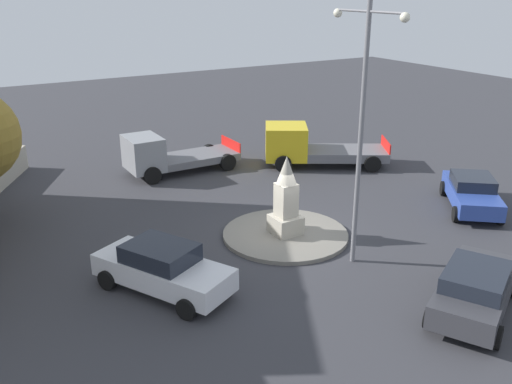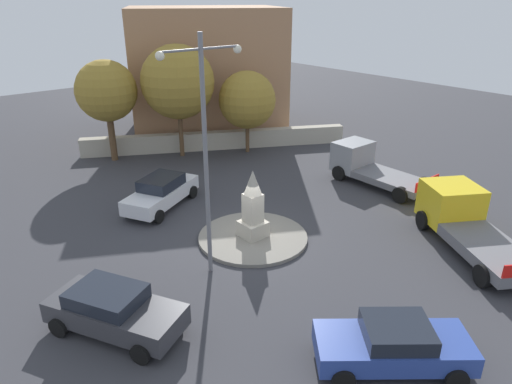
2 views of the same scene
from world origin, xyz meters
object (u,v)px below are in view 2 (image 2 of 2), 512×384
at_px(truck_grey_parked_right, 368,165).
at_px(tree_mid_cluster, 106,91).
at_px(car_blue_far_side, 393,345).
at_px(truck_yellow_passing, 464,220).
at_px(car_white_parked_left, 161,192).
at_px(monument, 253,208).
at_px(tree_far_corner, 247,100).
at_px(corner_building, 206,69).
at_px(car_dark_grey_waiting, 114,310).
at_px(streetlamp, 205,141).
at_px(tree_near_wall, 178,82).

distance_m(truck_grey_parked_right, tree_mid_cluster, 16.01).
xyz_separation_m(car_blue_far_side, truck_yellow_passing, (8.34, 2.37, 0.27)).
bearing_deg(car_white_parked_left, car_blue_far_side, -91.23).
xyz_separation_m(monument, tree_far_corner, (7.33, 9.51, 2.01)).
bearing_deg(monument, car_blue_far_side, -101.47).
bearing_deg(corner_building, car_dark_grey_waiting, -131.12).
bearing_deg(streetlamp, car_white_parked_left, 77.13).
relative_size(car_dark_grey_waiting, truck_yellow_passing, 0.71).
height_order(car_white_parked_left, tree_far_corner, tree_far_corner).
bearing_deg(monument, tree_far_corner, 52.38).
bearing_deg(tree_mid_cluster, tree_far_corner, -28.45).
distance_m(car_blue_far_side, truck_grey_parked_right, 14.21).
relative_size(monument, truck_grey_parked_right, 0.54).
distance_m(car_dark_grey_waiting, car_blue_far_side, 8.34).
relative_size(tree_near_wall, tree_mid_cluster, 1.13).
relative_size(car_blue_far_side, truck_yellow_passing, 0.68).
xyz_separation_m(streetlamp, tree_mid_cluster, (2.59, 14.49, -0.81)).
xyz_separation_m(truck_grey_parked_right, tree_near_wall, (-5.60, 10.52, 3.78)).
bearing_deg(tree_far_corner, tree_mid_cluster, 151.55).
bearing_deg(streetlamp, corner_building, 55.93).
relative_size(car_white_parked_left, car_blue_far_side, 1.07).
height_order(truck_yellow_passing, tree_mid_cluster, tree_mid_cluster).
bearing_deg(streetlamp, truck_grey_parked_right, 9.22).
height_order(car_dark_grey_waiting, tree_mid_cluster, tree_mid_cluster).
xyz_separation_m(streetlamp, car_dark_grey_waiting, (-4.21, -0.93, -4.37)).
bearing_deg(truck_yellow_passing, car_blue_far_side, -164.14).
xyz_separation_m(monument, car_dark_grey_waiting, (-7.02, -1.81, -0.67)).
bearing_deg(tree_near_wall, truck_grey_parked_right, -61.99).
distance_m(monument, truck_grey_parked_right, 9.20).
height_order(car_dark_grey_waiting, tree_far_corner, tree_far_corner).
bearing_deg(car_dark_grey_waiting, streetlamp, 12.43).
bearing_deg(truck_grey_parked_right, tree_far_corner, 101.97).
relative_size(car_white_parked_left, tree_near_wall, 0.67).
bearing_deg(car_white_parked_left, car_dark_grey_waiting, -128.07).
relative_size(streetlamp, tree_far_corner, 1.63).
bearing_deg(truck_yellow_passing, car_white_parked_left, 125.64).
distance_m(car_blue_far_side, tree_mid_cluster, 22.14).
relative_size(tree_mid_cluster, tree_far_corner, 1.17).
distance_m(monument, tree_near_wall, 12.54).
bearing_deg(tree_far_corner, car_dark_grey_waiting, -141.73).
distance_m(car_dark_grey_waiting, truck_grey_parked_right, 16.40).
xyz_separation_m(truck_yellow_passing, tree_near_wall, (-3.15, 17.40, 3.72)).
xyz_separation_m(car_dark_grey_waiting, tree_far_corner, (14.35, 11.33, 2.68)).
xyz_separation_m(monument, truck_grey_parked_right, (9.13, 1.05, -0.49)).
bearing_deg(car_dark_grey_waiting, car_blue_far_side, -49.99).
bearing_deg(car_blue_far_side, truck_grey_parked_right, 40.61).
bearing_deg(monument, streetlamp, -162.54).
height_order(car_white_parked_left, truck_yellow_passing, truck_yellow_passing).
height_order(corner_building, tree_mid_cluster, corner_building).
bearing_deg(tree_mid_cluster, truck_grey_parked_right, -53.33).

